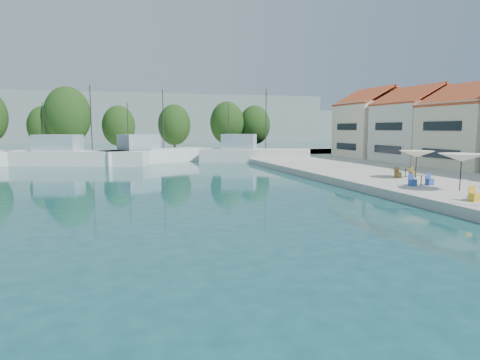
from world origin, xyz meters
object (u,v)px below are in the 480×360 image
object	(u,v)px
trawler_02	(75,157)
umbrella_white	(462,158)
trawler_04	(252,154)
trawler_03	(152,155)
umbrella_cream	(417,154)

from	to	relation	value
trawler_02	umbrella_white	world-z (taller)	trawler_02
trawler_04	umbrella_white	world-z (taller)	trawler_04
umbrella_white	trawler_02	bearing A→B (deg)	126.67
trawler_03	umbrella_cream	bearing A→B (deg)	-87.04
trawler_02	trawler_04	bearing A→B (deg)	14.08
umbrella_white	umbrella_cream	world-z (taller)	umbrella_white
trawler_04	umbrella_white	xyz separation A→B (m)	(3.29, -33.44, 1.65)
trawler_02	umbrella_white	xyz separation A→B (m)	(26.04, -34.97, 1.66)
trawler_02	trawler_04	distance (m)	22.80
trawler_02	trawler_03	bearing A→B (deg)	25.63
umbrella_white	umbrella_cream	xyz separation A→B (m)	(1.81, 6.52, -0.17)
trawler_02	umbrella_white	size ratio (longest dim) A/B	6.23
umbrella_white	umbrella_cream	size ratio (longest dim) A/B	1.03
umbrella_white	trawler_03	bearing A→B (deg)	114.53
trawler_02	trawler_03	size ratio (longest dim) A/B	1.15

